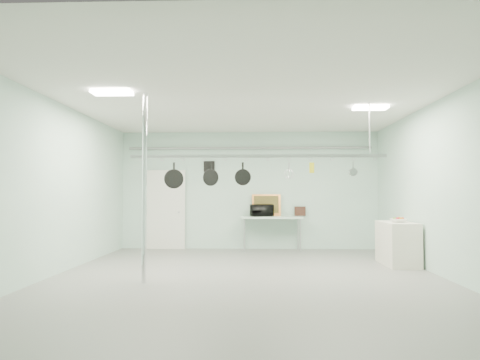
{
  "coord_description": "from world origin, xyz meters",
  "views": [
    {
      "loc": [
        0.16,
        -7.72,
        1.47
      ],
      "look_at": [
        -0.15,
        1.0,
        1.77
      ],
      "focal_mm": 32.0,
      "sensor_mm": 36.0,
      "label": 1
    }
  ],
  "objects_px": {
    "coffee_canister": "(270,213)",
    "skillet_mid": "(211,174)",
    "pot_rack": "(257,155)",
    "fruit_bowl": "(398,220)",
    "chrome_pole": "(144,187)",
    "microwave": "(262,210)",
    "skillet_left": "(174,176)",
    "skillet_right": "(243,173)",
    "prep_table": "(272,219)",
    "side_cabinet": "(397,243)"
  },
  "relations": [
    {
      "from": "skillet_right",
      "to": "side_cabinet",
      "type": "bearing_deg",
      "value": 26.15
    },
    {
      "from": "skillet_mid",
      "to": "fruit_bowl",
      "type": "bearing_deg",
      "value": 30.97
    },
    {
      "from": "microwave",
      "to": "fruit_bowl",
      "type": "height_order",
      "value": "microwave"
    },
    {
      "from": "skillet_mid",
      "to": "skillet_right",
      "type": "height_order",
      "value": "same"
    },
    {
      "from": "chrome_pole",
      "to": "skillet_right",
      "type": "distance_m",
      "value": 1.88
    },
    {
      "from": "fruit_bowl",
      "to": "skillet_left",
      "type": "xyz_separation_m",
      "value": [
        -4.51,
        -0.97,
        0.89
      ]
    },
    {
      "from": "chrome_pole",
      "to": "fruit_bowl",
      "type": "distance_m",
      "value": 5.23
    },
    {
      "from": "coffee_canister",
      "to": "fruit_bowl",
      "type": "relative_size",
      "value": 0.55
    },
    {
      "from": "chrome_pole",
      "to": "pot_rack",
      "type": "relative_size",
      "value": 0.67
    },
    {
      "from": "skillet_mid",
      "to": "microwave",
      "type": "bearing_deg",
      "value": 89.53
    },
    {
      "from": "chrome_pole",
      "to": "pot_rack",
      "type": "distance_m",
      "value": 2.19
    },
    {
      "from": "coffee_canister",
      "to": "fruit_bowl",
      "type": "height_order",
      "value": "coffee_canister"
    },
    {
      "from": "chrome_pole",
      "to": "skillet_left",
      "type": "bearing_deg",
      "value": 70.14
    },
    {
      "from": "side_cabinet",
      "to": "pot_rack",
      "type": "xyz_separation_m",
      "value": [
        -2.95,
        -1.1,
        1.78
      ]
    },
    {
      "from": "chrome_pole",
      "to": "side_cabinet",
      "type": "bearing_deg",
      "value": 22.41
    },
    {
      "from": "pot_rack",
      "to": "skillet_right",
      "type": "relative_size",
      "value": 11.41
    },
    {
      "from": "pot_rack",
      "to": "fruit_bowl",
      "type": "height_order",
      "value": "pot_rack"
    },
    {
      "from": "microwave",
      "to": "fruit_bowl",
      "type": "distance_m",
      "value": 3.64
    },
    {
      "from": "chrome_pole",
      "to": "prep_table",
      "type": "height_order",
      "value": "chrome_pole"
    },
    {
      "from": "skillet_left",
      "to": "skillet_right",
      "type": "distance_m",
      "value": 1.3
    },
    {
      "from": "prep_table",
      "to": "fruit_bowl",
      "type": "height_order",
      "value": "fruit_bowl"
    },
    {
      "from": "chrome_pole",
      "to": "skillet_mid",
      "type": "relative_size",
      "value": 7.55
    },
    {
      "from": "skillet_mid",
      "to": "coffee_canister",
      "type": "bearing_deg",
      "value": 86.16
    },
    {
      "from": "chrome_pole",
      "to": "coffee_canister",
      "type": "distance_m",
      "value": 4.77
    },
    {
      "from": "side_cabinet",
      "to": "skillet_mid",
      "type": "relative_size",
      "value": 2.83
    },
    {
      "from": "microwave",
      "to": "skillet_left",
      "type": "xyz_separation_m",
      "value": [
        -1.71,
        -3.3,
        0.77
      ]
    },
    {
      "from": "skillet_left",
      "to": "skillet_right",
      "type": "bearing_deg",
      "value": -19.47
    },
    {
      "from": "pot_rack",
      "to": "chrome_pole",
      "type": "bearing_deg",
      "value": -154.65
    },
    {
      "from": "coffee_canister",
      "to": "pot_rack",
      "type": "bearing_deg",
      "value": -95.98
    },
    {
      "from": "fruit_bowl",
      "to": "skillet_mid",
      "type": "height_order",
      "value": "skillet_mid"
    },
    {
      "from": "microwave",
      "to": "chrome_pole",
      "type": "bearing_deg",
      "value": 50.58
    },
    {
      "from": "prep_table",
      "to": "coffee_canister",
      "type": "xyz_separation_m",
      "value": [
        -0.06,
        -0.04,
        0.16
      ]
    },
    {
      "from": "chrome_pole",
      "to": "skillet_right",
      "type": "height_order",
      "value": "chrome_pole"
    },
    {
      "from": "chrome_pole",
      "to": "skillet_mid",
      "type": "bearing_deg",
      "value": 41.33
    },
    {
      "from": "skillet_mid",
      "to": "skillet_right",
      "type": "distance_m",
      "value": 0.61
    },
    {
      "from": "pot_rack",
      "to": "coffee_canister",
      "type": "xyz_separation_m",
      "value": [
        0.34,
        3.26,
        -1.24
      ]
    },
    {
      "from": "side_cabinet",
      "to": "skillet_mid",
      "type": "bearing_deg",
      "value": -163.96
    },
    {
      "from": "skillet_right",
      "to": "skillet_mid",
      "type": "bearing_deg",
      "value": -172.7
    },
    {
      "from": "chrome_pole",
      "to": "prep_table",
      "type": "bearing_deg",
      "value": 61.29
    },
    {
      "from": "pot_rack",
      "to": "skillet_mid",
      "type": "height_order",
      "value": "pot_rack"
    },
    {
      "from": "chrome_pole",
      "to": "side_cabinet",
      "type": "distance_m",
      "value": 5.37
    },
    {
      "from": "microwave",
      "to": "coffee_canister",
      "type": "distance_m",
      "value": 0.22
    },
    {
      "from": "skillet_left",
      "to": "side_cabinet",
      "type": "bearing_deg",
      "value": -5.8
    },
    {
      "from": "microwave",
      "to": "skillet_mid",
      "type": "relative_size",
      "value": 1.33
    },
    {
      "from": "coffee_canister",
      "to": "skillet_mid",
      "type": "height_order",
      "value": "skillet_mid"
    },
    {
      "from": "coffee_canister",
      "to": "side_cabinet",
      "type": "bearing_deg",
      "value": -39.66
    },
    {
      "from": "prep_table",
      "to": "skillet_mid",
      "type": "distance_m",
      "value": 3.69
    },
    {
      "from": "prep_table",
      "to": "microwave",
      "type": "distance_m",
      "value": 0.35
    },
    {
      "from": "coffee_canister",
      "to": "skillet_left",
      "type": "distance_m",
      "value": 3.88
    },
    {
      "from": "fruit_bowl",
      "to": "skillet_mid",
      "type": "bearing_deg",
      "value": -165.67
    }
  ]
}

